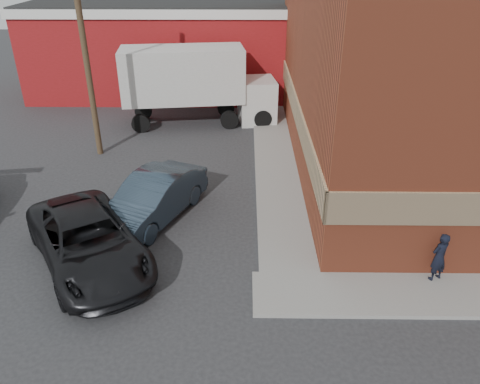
% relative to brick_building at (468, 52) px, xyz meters
% --- Properties ---
extents(ground, '(90.00, 90.00, 0.00)m').
position_rel_brick_building_xyz_m(ground, '(-8.50, -9.00, -4.68)').
color(ground, '#28282B').
rests_on(ground, ground).
extents(brick_building, '(14.25, 18.25, 9.36)m').
position_rel_brick_building_xyz_m(brick_building, '(0.00, 0.00, 0.00)').
color(brick_building, '#983F27').
rests_on(brick_building, ground).
extents(sidewalk_west, '(1.80, 18.00, 0.12)m').
position_rel_brick_building_xyz_m(sidewalk_west, '(-7.90, 0.00, -4.62)').
color(sidewalk_west, gray).
rests_on(sidewalk_west, ground).
extents(warehouse, '(16.30, 8.30, 5.60)m').
position_rel_brick_building_xyz_m(warehouse, '(-14.50, 11.00, -1.87)').
color(warehouse, maroon).
rests_on(warehouse, ground).
extents(utility_pole, '(2.00, 0.26, 9.00)m').
position_rel_brick_building_xyz_m(utility_pole, '(-16.00, 0.00, 0.06)').
color(utility_pole, '#4C3926').
rests_on(utility_pole, ground).
extents(man, '(0.65, 0.57, 1.51)m').
position_rel_brick_building_xyz_m(man, '(-3.77, -9.25, -3.81)').
color(man, black).
rests_on(man, sidewalk_south).
extents(sedan, '(3.54, 5.20, 1.62)m').
position_rel_brick_building_xyz_m(sedan, '(-12.43, -5.82, -3.87)').
color(sedan, '#2A3847').
rests_on(sedan, ground).
extents(suv_a, '(5.33, 6.24, 1.59)m').
position_rel_brick_building_xyz_m(suv_a, '(-13.89, -8.50, -3.89)').
color(suv_a, black).
rests_on(suv_a, ground).
extents(box_truck, '(8.38, 3.45, 4.02)m').
position_rel_brick_building_xyz_m(box_truck, '(-11.72, 4.28, -2.37)').
color(box_truck, silver).
rests_on(box_truck, ground).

